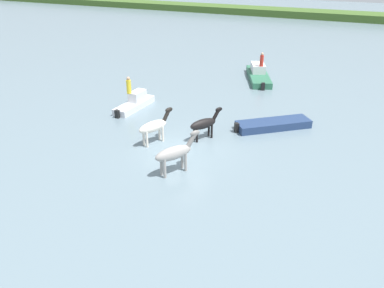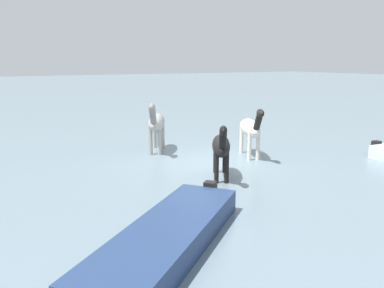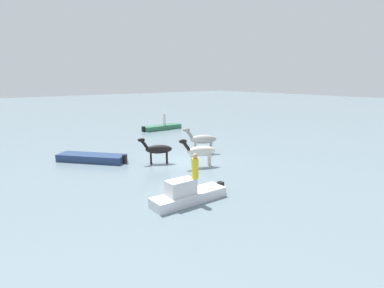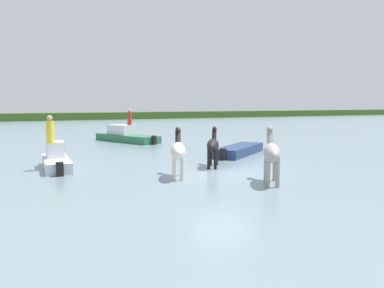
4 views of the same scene
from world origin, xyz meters
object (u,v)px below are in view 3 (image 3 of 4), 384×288
at_px(horse_dark_mare, 157,149).
at_px(boat_motor_center, 162,128).
at_px(boat_tender_starboard, 188,196).
at_px(horse_mid_herd, 202,139).
at_px(boat_skiff_near, 92,159).
at_px(person_helmsman_aft, 164,120).
at_px(horse_dun_straggler, 200,151).
at_px(person_watcher_seated, 195,167).

relative_size(horse_dark_mare, boat_motor_center, 0.45).
bearing_deg(boat_tender_starboard, horse_mid_herd, -132.59).
relative_size(boat_skiff_near, person_helmsman_aft, 3.77).
distance_m(horse_dun_straggler, boat_tender_starboard, 5.91).
relative_size(horse_mid_herd, boat_tender_starboard, 0.61).
relative_size(boat_motor_center, boat_tender_starboard, 1.19).
distance_m(horse_dark_mare, horse_mid_herd, 4.15).
bearing_deg(horse_dun_straggler, person_watcher_seated, 69.82).
distance_m(horse_dark_mare, person_watcher_seated, 7.12).
height_order(person_helmsman_aft, person_watcher_seated, person_watcher_seated).
bearing_deg(horse_dun_straggler, boat_tender_starboard, 66.49).
bearing_deg(person_helmsman_aft, horse_dun_straggler, 154.88).
xyz_separation_m(horse_dark_mare, person_helmsman_aft, (11.31, -8.13, 0.16)).
distance_m(horse_mid_herd, person_watcher_seated, 9.46).
bearing_deg(person_watcher_seated, horse_dun_straggler, -42.45).
bearing_deg(horse_dark_mare, horse_dun_straggler, 156.35).
xyz_separation_m(horse_dark_mare, horse_mid_herd, (0.23, -4.14, 0.13)).
height_order(horse_mid_herd, boat_tender_starboard, horse_mid_herd).
height_order(boat_tender_starboard, person_watcher_seated, person_watcher_seated).
bearing_deg(person_helmsman_aft, horse_dark_mare, 144.31).
bearing_deg(horse_dun_straggler, horse_dark_mare, -32.33).
bearing_deg(horse_mid_herd, horse_dark_mare, 34.14).
relative_size(horse_dun_straggler, person_helmsman_aft, 2.01).
xyz_separation_m(boat_motor_center, person_watcher_seated, (-18.25, 10.15, 1.54)).
xyz_separation_m(person_helmsman_aft, person_watcher_seated, (-18.03, 10.38, 0.58)).
bearing_deg(horse_mid_herd, boat_skiff_near, 8.31).
relative_size(horse_dark_mare, person_watcher_seated, 1.79).
height_order(boat_skiff_near, person_watcher_seated, person_watcher_seated).
relative_size(horse_dark_mare, boat_tender_starboard, 0.53).
bearing_deg(boat_motor_center, horse_dun_straggler, -114.34).
relative_size(horse_mid_herd, person_watcher_seated, 2.03).
height_order(horse_mid_herd, boat_skiff_near, horse_mid_herd).
distance_m(horse_dun_straggler, horse_dark_mare, 2.94).
relative_size(horse_mid_herd, boat_motor_center, 0.51).
relative_size(boat_tender_starboard, person_helmsman_aft, 3.35).
height_order(boat_motor_center, person_helmsman_aft, person_helmsman_aft).
height_order(boat_tender_starboard, person_helmsman_aft, person_helmsman_aft).
distance_m(boat_skiff_near, person_watcher_seated, 10.21).
distance_m(boat_motor_center, person_helmsman_aft, 1.02).
height_order(horse_mid_herd, boat_motor_center, horse_mid_herd).
xyz_separation_m(horse_dark_mare, boat_skiff_near, (3.32, 3.26, -0.80)).
distance_m(boat_tender_starboard, boat_skiff_near, 9.83).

